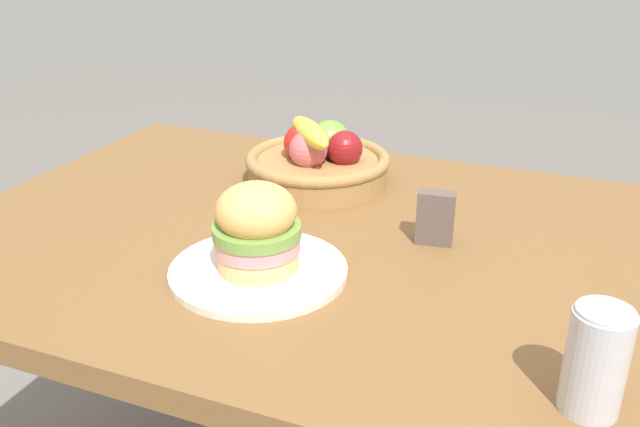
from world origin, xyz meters
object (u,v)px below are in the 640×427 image
object	(u,v)px
sandwich	(257,228)
napkin_holder	(435,218)
soda_can	(596,361)
fruit_basket	(318,160)
plate	(259,271)

from	to	relation	value
sandwich	napkin_holder	world-z (taller)	sandwich
soda_can	fruit_basket	xyz separation A→B (m)	(-0.53, 0.52, -0.02)
plate	soda_can	world-z (taller)	soda_can
soda_can	fruit_basket	distance (m)	0.75
fruit_basket	soda_can	bearing A→B (deg)	-44.44
sandwich	soda_can	world-z (taller)	sandwich
sandwich	soda_can	distance (m)	0.49
soda_can	napkin_holder	xyz separation A→B (m)	(-0.25, 0.34, -0.02)
sandwich	soda_can	bearing A→B (deg)	-15.98
sandwich	napkin_holder	xyz separation A→B (m)	(0.22, 0.20, -0.03)
sandwich	soda_can	xyz separation A→B (m)	(0.47, -0.14, -0.01)
plate	fruit_basket	distance (m)	0.40
fruit_basket	plate	bearing A→B (deg)	-81.00
fruit_basket	napkin_holder	distance (m)	0.34
napkin_holder	sandwich	bearing A→B (deg)	-144.39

